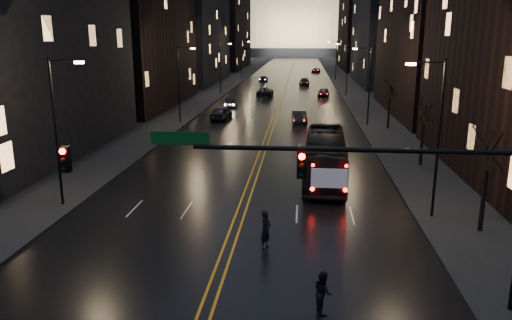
% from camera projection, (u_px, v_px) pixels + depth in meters
% --- Properties ---
extents(ground, '(900.00, 900.00, 0.00)m').
position_uv_depth(ground, '(211.00, 298.00, 19.91)').
color(ground, black).
rests_on(ground, ground).
extents(road, '(20.00, 320.00, 0.02)m').
position_uv_depth(road, '(291.00, 71.00, 145.44)').
color(road, black).
rests_on(road, ground).
extents(sidewalk_left, '(8.00, 320.00, 0.16)m').
position_uv_depth(sidewalk_left, '(244.00, 70.00, 146.68)').
color(sidewalk_left, black).
rests_on(sidewalk_left, ground).
extents(sidewalk_right, '(8.00, 320.00, 0.16)m').
position_uv_depth(sidewalk_right, '(340.00, 71.00, 144.16)').
color(sidewalk_right, black).
rests_on(sidewalk_right, ground).
extents(center_line, '(0.62, 320.00, 0.01)m').
position_uv_depth(center_line, '(291.00, 71.00, 145.44)').
color(center_line, orange).
rests_on(center_line, road).
extents(building_left_near, '(12.00, 28.00, 22.00)m').
position_uv_depth(building_left_near, '(1.00, 25.00, 40.36)').
color(building_left_near, black).
rests_on(building_left_near, ground).
extents(building_left_mid, '(12.00, 30.00, 28.00)m').
position_uv_depth(building_left_mid, '(131.00, 7.00, 70.53)').
color(building_left_mid, black).
rests_on(building_left_mid, ground).
extents(building_left_far, '(12.00, 34.00, 20.00)m').
position_uv_depth(building_left_far, '(191.00, 36.00, 108.20)').
color(building_left_far, black).
rests_on(building_left_far, ground).
extents(building_left_dist, '(12.00, 40.00, 24.00)m').
position_uv_depth(building_left_dist, '(225.00, 29.00, 154.07)').
color(building_left_dist, black).
rests_on(building_left_dist, ground).
extents(building_right_mid, '(12.00, 34.00, 26.00)m').
position_uv_depth(building_right_mid, '(389.00, 21.00, 103.69)').
color(building_right_mid, black).
rests_on(building_right_mid, ground).
extents(building_right_dist, '(12.00, 40.00, 22.00)m').
position_uv_depth(building_right_dist, '(362.00, 32.00, 150.53)').
color(building_right_dist, black).
rests_on(building_right_dist, ground).
extents(capitol, '(90.00, 50.00, 58.50)m').
position_uv_depth(capitol, '(297.00, 21.00, 257.14)').
color(capitol, black).
rests_on(capitol, ground).
extents(traffic_signal, '(17.29, 0.45, 7.00)m').
position_uv_depth(traffic_signal, '(368.00, 180.00, 18.12)').
color(traffic_signal, black).
rests_on(traffic_signal, ground).
extents(streetlamp_right_near, '(2.13, 0.25, 9.00)m').
position_uv_depth(streetlamp_right_near, '(436.00, 131.00, 27.35)').
color(streetlamp_right_near, black).
rests_on(streetlamp_right_near, ground).
extents(streetlamp_left_near, '(2.13, 0.25, 9.00)m').
position_uv_depth(streetlamp_left_near, '(58.00, 125.00, 29.30)').
color(streetlamp_left_near, black).
rests_on(streetlamp_left_near, ground).
extents(streetlamp_right_mid, '(2.13, 0.25, 9.00)m').
position_uv_depth(streetlamp_right_mid, '(368.00, 82.00, 56.32)').
color(streetlamp_right_mid, black).
rests_on(streetlamp_right_mid, ground).
extents(streetlamp_left_mid, '(2.13, 0.25, 9.00)m').
position_uv_depth(streetlamp_left_mid, '(180.00, 80.00, 58.27)').
color(streetlamp_left_mid, black).
rests_on(streetlamp_left_mid, ground).
extents(streetlamp_right_far, '(2.13, 0.25, 9.00)m').
position_uv_depth(streetlamp_right_far, '(346.00, 66.00, 85.29)').
color(streetlamp_right_far, black).
rests_on(streetlamp_right_far, ground).
extents(streetlamp_left_far, '(2.13, 0.25, 9.00)m').
position_uv_depth(streetlamp_left_far, '(221.00, 65.00, 87.24)').
color(streetlamp_left_far, black).
rests_on(streetlamp_left_far, ground).
extents(streetlamp_right_dist, '(2.13, 0.25, 9.00)m').
position_uv_depth(streetlamp_right_dist, '(335.00, 58.00, 114.26)').
color(streetlamp_right_dist, black).
rests_on(streetlamp_right_dist, ground).
extents(streetlamp_left_dist, '(2.13, 0.25, 9.00)m').
position_uv_depth(streetlamp_left_dist, '(242.00, 58.00, 116.21)').
color(streetlamp_left_dist, black).
rests_on(streetlamp_left_dist, ground).
extents(tree_right_near, '(2.40, 2.40, 6.65)m').
position_uv_depth(tree_right_near, '(489.00, 150.00, 25.36)').
color(tree_right_near, black).
rests_on(tree_right_near, ground).
extents(tree_right_mid, '(2.40, 2.40, 6.65)m').
position_uv_depth(tree_right_mid, '(425.00, 110.00, 38.88)').
color(tree_right_mid, black).
rests_on(tree_right_mid, ground).
extents(tree_right_far, '(2.40, 2.40, 6.65)m').
position_uv_depth(tree_right_far, '(390.00, 89.00, 54.33)').
color(tree_right_far, black).
rests_on(tree_right_far, ground).
extents(bus, '(3.24, 11.96, 3.30)m').
position_uv_depth(bus, '(325.00, 157.00, 35.93)').
color(bus, black).
rests_on(bus, ground).
extents(oncoming_car_a, '(2.42, 5.06, 1.67)m').
position_uv_depth(oncoming_car_a, '(221.00, 113.00, 61.53)').
color(oncoming_car_a, black).
rests_on(oncoming_car_a, ground).
extents(oncoming_car_b, '(1.47, 4.04, 1.32)m').
position_uv_depth(oncoming_car_b, '(231.00, 103.00, 72.01)').
color(oncoming_car_b, black).
rests_on(oncoming_car_b, ground).
extents(oncoming_car_c, '(2.75, 5.46, 1.48)m').
position_uv_depth(oncoming_car_c, '(265.00, 92.00, 85.63)').
color(oncoming_car_c, black).
rests_on(oncoming_car_c, ground).
extents(oncoming_car_d, '(1.96, 4.65, 1.34)m').
position_uv_depth(oncoming_car_d, '(263.00, 79.00, 111.45)').
color(oncoming_car_d, black).
rests_on(oncoming_car_d, ground).
extents(receding_car_a, '(1.96, 4.63, 1.49)m').
position_uv_depth(receding_car_a, '(299.00, 118.00, 58.82)').
color(receding_car_a, black).
rests_on(receding_car_a, ground).
extents(receding_car_b, '(2.17, 4.65, 1.54)m').
position_uv_depth(receding_car_b, '(323.00, 92.00, 84.25)').
color(receding_car_b, black).
rests_on(receding_car_b, ground).
extents(receding_car_c, '(2.20, 5.16, 1.48)m').
position_uv_depth(receding_car_c, '(304.00, 82.00, 103.10)').
color(receding_car_c, black).
rests_on(receding_car_c, ground).
extents(receding_car_d, '(2.70, 4.79, 1.26)m').
position_uv_depth(receding_car_d, '(316.00, 70.00, 138.97)').
color(receding_car_d, black).
rests_on(receding_car_d, ground).
extents(pedestrian_a, '(0.72, 0.84, 1.95)m').
position_uv_depth(pedestrian_a, '(266.00, 230.00, 24.33)').
color(pedestrian_a, black).
rests_on(pedestrian_a, ground).
extents(pedestrian_b, '(0.64, 0.90, 1.66)m').
position_uv_depth(pedestrian_b, '(323.00, 292.00, 18.73)').
color(pedestrian_b, black).
rests_on(pedestrian_b, ground).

